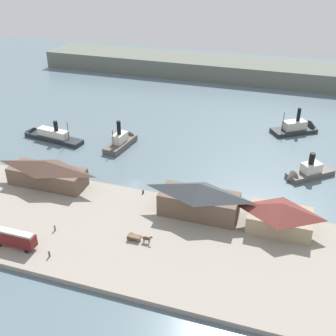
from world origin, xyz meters
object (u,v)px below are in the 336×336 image
(pedestrian_near_east_shed, at_px, (1,233))
(ferry_approaching_east, at_px, (306,173))
(ferry_shed_central_terminal, at_px, (199,199))
(ferry_moored_west, at_px, (299,128))
(horse_cart, at_px, (139,237))
(mooring_post_east, at_px, (16,169))
(ferry_outer_harbor, at_px, (123,141))
(pedestrian_walking_east, at_px, (55,228))
(ferry_shed_east_terminal, at_px, (280,216))
(street_tram, at_px, (14,238))
(mooring_post_center_west, at_px, (143,192))
(ferry_shed_customs_shed, at_px, (47,173))
(pedestrian_at_waters_edge, at_px, (49,254))
(ferry_approaching_west, at_px, (48,135))

(pedestrian_near_east_shed, relative_size, ferry_approaching_east, 0.12)
(ferry_shed_central_terminal, relative_size, ferry_moored_west, 1.10)
(ferry_approaching_east, xyz_separation_m, ferry_moored_west, (-3.42, 32.97, -0.07))
(horse_cart, xyz_separation_m, mooring_post_east, (-45.58, 18.77, -0.47))
(ferry_outer_harbor, bearing_deg, pedestrian_walking_east, -84.84)
(pedestrian_walking_east, xyz_separation_m, mooring_post_east, (-25.88, 21.34, -0.27))
(mooring_post_east, distance_m, ferry_outer_harbor, 34.74)
(ferry_shed_central_terminal, xyz_separation_m, mooring_post_east, (-55.62, 4.58, -3.93))
(horse_cart, relative_size, pedestrian_walking_east, 3.73)
(ferry_shed_east_terminal, bearing_deg, ferry_approaching_east, 79.86)
(street_tram, bearing_deg, ferry_outer_harbor, 89.39)
(ferry_shed_east_terminal, bearing_deg, horse_cart, -153.63)
(mooring_post_east, distance_m, ferry_moored_west, 95.42)
(ferry_moored_west, bearing_deg, pedestrian_walking_east, -122.76)
(pedestrian_near_east_shed, bearing_deg, ferry_moored_west, 53.98)
(pedestrian_walking_east, height_order, mooring_post_center_west, pedestrian_walking_east)
(ferry_approaching_east, bearing_deg, ferry_shed_central_terminal, -130.06)
(street_tram, bearing_deg, mooring_post_center_west, 57.56)
(ferry_shed_customs_shed, height_order, street_tram, ferry_shed_customs_shed)
(ferry_shed_central_terminal, distance_m, ferry_approaching_east, 37.82)
(mooring_post_east, bearing_deg, ferry_shed_customs_shed, -16.08)
(pedestrian_walking_east, bearing_deg, street_tram, -123.00)
(street_tram, height_order, pedestrian_near_east_shed, street_tram)
(ferry_approaching_east, bearing_deg, pedestrian_at_waters_edge, -132.99)
(ferry_shed_east_terminal, bearing_deg, ferry_outer_harbor, 149.29)
(street_tram, height_order, ferry_moored_west, ferry_moored_west)
(ferry_approaching_west, distance_m, ferry_approaching_east, 84.55)
(ferry_shed_customs_shed, bearing_deg, pedestrian_walking_east, -53.94)
(ferry_shed_customs_shed, bearing_deg, pedestrian_at_waters_edge, -57.38)
(street_tram, bearing_deg, ferry_shed_customs_shed, 107.16)
(pedestrian_at_waters_edge, bearing_deg, ferry_shed_customs_shed, 122.62)
(mooring_post_east, relative_size, mooring_post_center_west, 1.00)
(ferry_shed_customs_shed, bearing_deg, ferry_approaching_west, 122.65)
(ferry_shed_east_terminal, relative_size, ferry_outer_harbor, 0.92)
(horse_cart, height_order, pedestrian_walking_east, horse_cart)
(street_tram, bearing_deg, ferry_approaching_east, 42.09)
(mooring_post_east, relative_size, ferry_moored_west, 0.05)
(ferry_outer_harbor, bearing_deg, street_tram, -90.61)
(ferry_shed_central_terminal, distance_m, horse_cart, 17.72)
(street_tram, bearing_deg, mooring_post_east, 125.74)
(ferry_shed_east_terminal, distance_m, mooring_post_center_west, 35.77)
(ferry_moored_west, bearing_deg, pedestrian_at_waters_edge, -118.31)
(pedestrian_walking_east, bearing_deg, mooring_post_center_west, 57.77)
(horse_cart, relative_size, ferry_approaching_west, 0.24)
(ferry_shed_customs_shed, xyz_separation_m, street_tram, (7.80, -25.26, -1.18))
(street_tram, distance_m, pedestrian_at_waters_edge, 8.93)
(ferry_shed_customs_shed, distance_m, ferry_shed_central_terminal, 42.54)
(ferry_shed_central_terminal, relative_size, horse_cart, 3.27)
(pedestrian_near_east_shed, relative_size, ferry_outer_harbor, 0.11)
(street_tram, height_order, pedestrian_at_waters_edge, street_tram)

